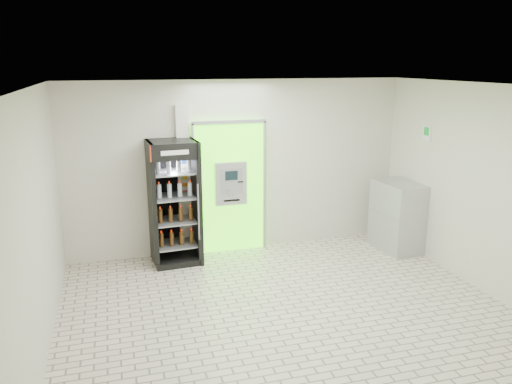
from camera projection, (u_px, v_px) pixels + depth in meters
name	position (u px, v px, depth m)	size (l,w,h in m)	color
ground	(285.00, 309.00, 6.82)	(6.00, 6.00, 0.00)	beige
room_shell	(288.00, 178.00, 6.35)	(6.00, 6.00, 6.00)	beige
atm_assembly	(229.00, 186.00, 8.71)	(1.30, 0.24, 2.33)	#55FF16
pillar	(184.00, 182.00, 8.50)	(0.22, 0.11, 2.60)	silver
beverage_cooler	(174.00, 205.00, 8.25)	(0.82, 0.76, 2.06)	black
steel_cabinet	(398.00, 216.00, 8.88)	(0.69, 0.97, 1.23)	#A8ABB0
exit_sign	(427.00, 133.00, 8.39)	(0.02, 0.22, 0.26)	white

